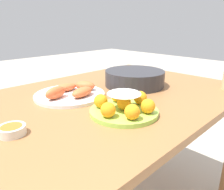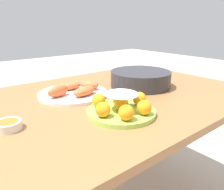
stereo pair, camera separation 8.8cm
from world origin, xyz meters
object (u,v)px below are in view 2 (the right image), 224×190
(cake_plate, at_px, (121,106))
(dining_table, at_px, (105,115))
(serving_bowl, at_px, (140,78))
(sauce_bowl, at_px, (8,125))
(seafood_platter, at_px, (74,91))

(cake_plate, bearing_deg, dining_table, 69.38)
(serving_bowl, height_order, sauce_bowl, serving_bowl)
(cake_plate, bearing_deg, serving_bowl, 33.98)
(serving_bowl, bearing_deg, dining_table, -175.90)
(cake_plate, xyz_separation_m, seafood_platter, (-0.02, 0.30, -0.01))
(cake_plate, distance_m, serving_bowl, 0.39)
(seafood_platter, bearing_deg, dining_table, -45.90)
(sauce_bowl, bearing_deg, serving_bowl, 7.40)
(dining_table, bearing_deg, seafood_platter, 134.10)
(cake_plate, bearing_deg, seafood_platter, 94.45)
(dining_table, bearing_deg, sauce_bowl, -170.71)
(sauce_bowl, height_order, seafood_platter, seafood_platter)
(serving_bowl, distance_m, seafood_platter, 0.36)
(cake_plate, distance_m, seafood_platter, 0.30)
(serving_bowl, xyz_separation_m, sauce_bowl, (-0.67, -0.09, -0.03))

